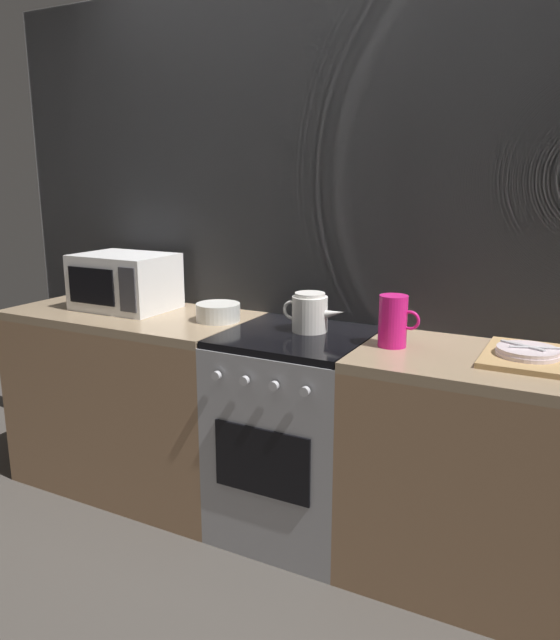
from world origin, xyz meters
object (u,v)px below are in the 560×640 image
mixing_bowl (218,312)px  stove_unit (296,434)px  pitcher (393,321)px  dish_pile (528,355)px  kettle (310,313)px  microwave (125,282)px

mixing_bowl → stove_unit: bearing=-6.1°
pitcher → dish_pile: pitcher is taller
dish_pile → stove_unit: bearing=-176.6°
stove_unit → kettle: size_ratio=3.16×
mixing_bowl → kettle: bearing=2.4°
stove_unit → dish_pile: dish_pile is taller
kettle → pitcher: (0.38, -0.06, 0.02)m
pitcher → dish_pile: bearing=6.1°
microwave → kettle: (1.00, 0.01, -0.05)m
stove_unit → mixing_bowl: mixing_bowl is taller
kettle → dish_pile: 0.87m
microwave → pitcher: size_ratio=2.30×
kettle → dish_pile: kettle is taller
microwave → dish_pile: bearing=-0.1°
stove_unit → kettle: kettle is taller
microwave → kettle: size_ratio=1.62×
stove_unit → kettle: bearing=63.0°
microwave → mixing_bowl: microwave is taller
microwave → kettle: bearing=0.5°
kettle → mixing_bowl: (-0.45, -0.02, -0.04)m
stove_unit → microwave: (-0.97, 0.06, 0.59)m
kettle → dish_pile: bearing=-0.7°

